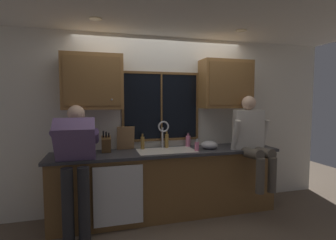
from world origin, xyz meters
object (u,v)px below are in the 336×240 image
Objects in this scene: bottle_tall_clear at (167,140)px; cutting_board at (126,138)px; bottle_green_glass at (143,143)px; knife_block at (106,145)px; mixing_bowl at (209,145)px; bottle_amber_small at (188,141)px; soap_dispenser at (197,146)px; person_standing at (76,158)px; person_sitting_on_counter at (252,137)px.

cutting_board is at bearing 178.47° from bottle_tall_clear.
bottle_green_glass is (0.24, -0.02, -0.07)m from cutting_board.
bottle_tall_clear is (0.60, -0.02, -0.06)m from cutting_board.
knife_block is 1.33× the size of mixing_bowl.
bottle_amber_small reaches higher than mixing_bowl.
bottle_green_glass is at bearing 11.99° from knife_block.
knife_block is 1.51× the size of bottle_amber_small.
mixing_bowl is 0.91× the size of bottle_tall_clear.
bottle_tall_clear is (0.36, 0.01, 0.01)m from bottle_green_glass.
soap_dispenser is at bearing -20.95° from cutting_board.
knife_block is at bearing -173.41° from bottle_amber_small.
soap_dispenser is at bearing -154.94° from mixing_bowl.
person_standing is at bearing -161.10° from bottle_amber_small.
cutting_board is 0.25m from bottle_green_glass.
soap_dispenser is at bearing -45.24° from bottle_tall_clear.
bottle_amber_small is at bearing 6.59° from knife_block.
bottle_green_glass is 1.09× the size of bottle_amber_small.
bottle_green_glass is (-0.70, 0.33, 0.03)m from soap_dispenser.
person_standing is 1.57m from soap_dispenser.
person_sitting_on_counter is 5.93× the size of bottle_amber_small.
bottle_tall_clear is at bearing 1.36° from bottle_green_glass.
cutting_board is 1.45× the size of bottle_green_glass.
person_standing is 0.83m from cutting_board.
bottle_green_glass is at bearing 154.49° from soap_dispenser.
knife_block is 1.21× the size of bottle_tall_clear.
person_sitting_on_counter is 3.92× the size of knife_block.
knife_block is 1.45m from mixing_bowl.
knife_block is at bearing 169.44° from soap_dispenser.
knife_block is 1.84× the size of soap_dispenser.
soap_dispenser is at bearing -25.51° from bottle_green_glass.
soap_dispenser is 0.66× the size of bottle_tall_clear.
bottle_tall_clear reaches higher than bottle_amber_small.
soap_dispenser is at bearing -10.56° from knife_block.
knife_block reaches higher than bottle_green_glass.
soap_dispenser is 0.37m from bottle_amber_small.
cutting_board reaches higher than knife_block.
cutting_board is 1.59× the size of bottle_amber_small.
cutting_board reaches higher than bottle_amber_small.
mixing_bowl is 0.96m from bottle_green_glass.
bottle_amber_small is at bearing 18.90° from person_standing.
cutting_board is at bearing -179.55° from bottle_amber_small.
bottle_tall_clear is 1.25× the size of bottle_amber_small.
person_sitting_on_counter is 1.55m from bottle_green_glass.
person_standing is 8.95× the size of soap_dispenser.
mixing_bowl is 0.26m from soap_dispenser.
cutting_board is at bearing 40.11° from person_standing.
mixing_bowl is at bearing -22.26° from bottle_tall_clear.
bottle_amber_small is (1.57, 0.54, 0.05)m from person_standing.
cutting_board reaches higher than bottle_green_glass.
person_standing is at bearing -171.15° from mixing_bowl.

